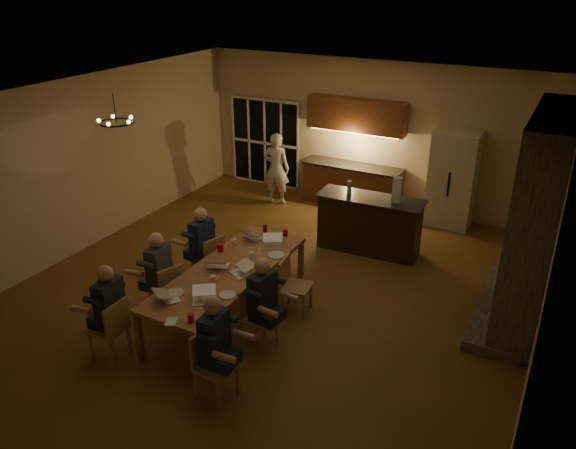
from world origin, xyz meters
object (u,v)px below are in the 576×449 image
Objects in this scene: redcup_near at (191,318)px; redcup_mid at (220,248)px; laptop_e at (254,232)px; bar_bottle at (349,187)px; person_left_mid at (160,274)px; plate_far at (276,255)px; bar_blender at (397,190)px; person_left_near at (111,311)px; bar_island at (369,224)px; can_cola at (265,229)px; laptop_d at (240,268)px; laptop_f at (273,241)px; mug_back at (234,242)px; laptop_b at (204,295)px; plate_left at (175,293)px; dining_table at (229,291)px; mug_mid at (252,255)px; person_right_near at (215,346)px; chair_left_far at (207,259)px; laptop_c at (218,259)px; refrigerator at (453,179)px; redcup_far at (285,233)px; chair_right_far at (296,286)px; chair_right_near at (216,366)px; chair_left_near at (108,328)px; can_silver at (199,290)px; mug_front at (213,279)px; plate_near at (227,295)px; laptop_a at (169,292)px; chandelier at (116,122)px; chair_right_mid at (259,317)px; standing_person at (276,169)px; person_right_mid at (263,303)px; chair_left_mid at (166,289)px.

redcup_near is 2.00m from redcup_mid.
bar_bottle is (0.93, 1.90, 0.34)m from laptop_e.
plate_far is at bearing 126.15° from person_left_mid.
person_left_mid is at bearing -131.99° from bar_blender.
bar_island is at bearing 150.83° from person_left_near.
laptop_d is at bearing -74.32° from can_cola.
laptop_f reaches higher than mug_back.
laptop_d is 1.52m from can_cola.
laptop_e is at bearing 66.62° from mug_back.
laptop_b is 0.51m from plate_left.
dining_table is 0.67m from mug_mid.
bar_blender is at bearing -12.33° from person_right_near.
person_left_mid is 1.44m from mug_mid.
chair_left_far is 2.78× the size of laptop_c.
chair_left_far is at bearing -124.98° from refrigerator.
chair_right_far is at bearing -53.44° from redcup_far.
person_right_near is 0.95m from laptop_b.
laptop_c reaches higher than chair_right_near.
dining_table is 1.83m from person_right_near.
refrigerator is 5.34m from chair_left_far.
chair_left_near is 2.78× the size of laptop_d.
chair_right_far is 7.42× the size of redcup_mid.
person_right_near is at bearing 51.36° from chair_left_far.
can_silver is (0.24, -1.89, -0.05)m from laptop_e.
mug_back is at bearing 171.96° from laptop_f.
bar_bottle is (0.38, 4.41, 0.39)m from redcup_near.
chair_left_far is 8.90× the size of mug_front.
chair_right_near is 1.20m from plate_near.
refrigerator is 2.25× the size of chair_left_near.
can_cola is (-0.20, 2.19, 0.00)m from can_silver.
can_cola is (0.02, 1.40, -0.05)m from laptop_c.
laptop_a is 2.21m from laptop_e.
laptop_c is 1.00× the size of laptop_f.
chandelier is 2.06× the size of plate_far.
chair_left_near is at bearing 125.28° from chair_right_mid.
standing_person is at bearing 26.56° from chair_right_mid.
mug_back is at bearing 84.27° from laptop_e.
laptop_d is at bearing -7.18° from dining_table.
person_right_mid reaches higher than laptop_e.
redcup_far is at bearing -119.95° from refrigerator.
plate_far is (0.42, 1.14, -0.04)m from mug_front.
chair_left_far reaches higher than mug_back.
chandelier reaches higher than laptop_b.
chair_right_far is at bearing -93.17° from laptop_a.
chair_left_near is at bearing -101.24° from mug_back.
chair_left_far is 1.87m from laptop_b.
person_left_mid reaches higher than plate_near.
chandelier reaches higher than chair_right_mid.
mug_back is 0.83× the size of redcup_near.
bar_island reaches higher than chair_left_mid.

